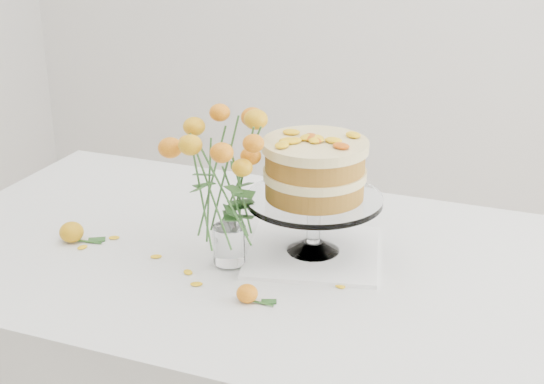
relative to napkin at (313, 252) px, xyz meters
The scene contains 12 objects.
table 0.22m from the napkin, 167.57° to the right, with size 1.43×0.93×0.76m.
napkin is the anchor object (origin of this frame).
cake_stand 0.19m from the napkin, 14.04° to the right, with size 0.30×0.30×0.27m.
rose_vase 0.28m from the napkin, 143.43° to the right, with size 0.25×0.25×0.36m.
loose_rose_near 0.56m from the napkin, 165.38° to the right, with size 0.10×0.06×0.05m.
loose_rose_far 0.25m from the napkin, 102.58° to the right, with size 0.08×0.04×0.04m.
stray_petal_a 0.35m from the napkin, 155.76° to the right, with size 0.03×0.02×0.00m, color yellow.
stray_petal_b 0.29m from the napkin, 140.07° to the right, with size 0.03×0.02×0.00m, color yellow.
stray_petal_c 0.29m from the napkin, 128.77° to the right, with size 0.03×0.02×0.00m, color yellow.
stray_petal_d 0.47m from the napkin, 168.44° to the right, with size 0.03×0.02×0.00m, color yellow.
stray_petal_e 0.53m from the napkin, 161.83° to the right, with size 0.03×0.02×0.00m, color yellow.
stray_petal_f 0.16m from the napkin, 51.12° to the right, with size 0.03×0.02×0.00m, color yellow.
Camera 1 is at (0.67, -1.41, 1.53)m, focal length 50.00 mm.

